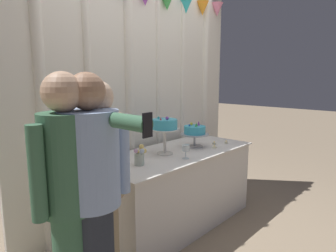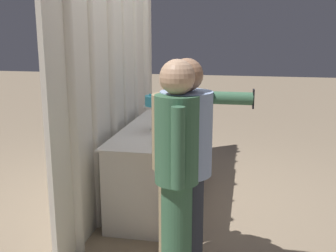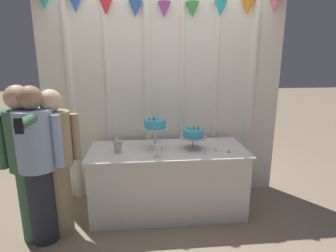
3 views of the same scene
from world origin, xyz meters
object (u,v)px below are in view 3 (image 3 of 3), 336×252
tealight_near_right (228,151)px  guest_man_pink_jacket (38,161)px  cake_display_nearleft (155,126)px  guest_man_dark_suit (56,158)px  cake_table (168,180)px  tealight_far_left (205,153)px  wine_glass (157,148)px  guest_girl_blue_dress (25,157)px  cake_display_nearright (193,135)px  tealight_near_left (215,150)px  flower_vase (118,146)px

tealight_near_right → guest_man_pink_jacket: (-1.92, -0.24, 0.05)m
cake_display_nearleft → guest_man_dark_suit: guest_man_dark_suit is taller
cake_table → tealight_far_left: 0.59m
cake_table → tealight_far_left: tealight_far_left is taller
wine_glass → guest_girl_blue_dress: guest_girl_blue_dress is taller
guest_man_pink_jacket → guest_man_dark_suit: bearing=37.5°
cake_table → cake_display_nearright: (0.28, -0.02, 0.55)m
cake_display_nearleft → cake_table: bearing=-7.9°
tealight_far_left → tealight_near_left: bearing=34.2°
wine_glass → cake_display_nearright: bearing=27.3°
tealight_far_left → tealight_near_left: tealight_near_left is taller
wine_glass → tealight_near_left: (0.65, 0.12, -0.08)m
cake_display_nearright → tealight_near_left: cake_display_nearright is taller
tealight_near_right → tealight_far_left: bearing=-176.3°
cake_table → flower_vase: flower_vase is taller
tealight_near_right → guest_man_pink_jacket: 1.93m
cake_display_nearleft → tealight_near_right: (0.79, -0.21, -0.26)m
cake_table → tealight_near_right: bearing=-16.1°
cake_table → tealight_near_left: 0.66m
flower_vase → guest_girl_blue_dress: size_ratio=0.12×
flower_vase → tealight_near_right: 1.21m
wine_glass → guest_man_dark_suit: 1.00m
cake_display_nearleft → guest_man_pink_jacket: 1.23m
tealight_near_left → guest_man_pink_jacket: guest_man_pink_jacket is taller
guest_man_pink_jacket → guest_girl_blue_dress: bearing=166.4°
cake_table → cake_display_nearleft: size_ratio=4.75×
cake_display_nearright → tealight_far_left: cake_display_nearright is taller
flower_vase → tealight_far_left: flower_vase is taller
flower_vase → guest_man_pink_jacket: 0.80m
cake_table → flower_vase: bearing=-172.5°
guest_man_dark_suit → guest_man_pink_jacket: guest_man_pink_jacket is taller
guest_man_pink_jacket → tealight_near_right: bearing=7.1°
wine_glass → flower_vase: flower_vase is taller
tealight_far_left → tealight_near_right: (0.26, 0.02, 0.00)m
cake_table → tealight_near_left: (0.52, -0.11, 0.40)m
guest_man_dark_suit → guest_girl_blue_dress: size_ratio=0.97×
guest_man_pink_jacket → cake_display_nearleft: bearing=21.5°
tealight_near_left → guest_man_dark_suit: size_ratio=0.03×
flower_vase → cake_table: bearing=7.5°
cake_table → tealight_near_right: tealight_near_right is taller
cake_table → guest_girl_blue_dress: (-1.40, -0.39, 0.49)m
cake_display_nearright → guest_man_pink_jacket: bearing=-165.3°
tealight_far_left → guest_man_dark_suit: (-1.52, -0.12, 0.04)m
tealight_near_right → guest_girl_blue_dress: (-2.04, -0.21, 0.09)m
wine_glass → guest_man_pink_jacket: bearing=-170.5°
tealight_near_left → tealight_near_right: 0.15m
cake_display_nearleft → flower_vase: size_ratio=1.99×
cake_display_nearleft → wine_glass: (0.01, -0.25, -0.18)m
flower_vase → tealight_far_left: 0.95m
guest_girl_blue_dress → cake_table: bearing=15.8°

